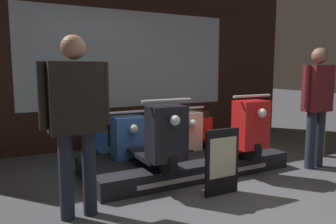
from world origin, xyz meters
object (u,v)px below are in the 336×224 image
object	(u,v)px
scooter_display_right	(222,128)
person_right_browsing	(317,99)
scooter_display_left	(145,137)
price_sign_board	(222,162)
street_bollard	(321,125)
scooter_backrow_0	(114,141)
person_left_browsing	(76,111)
scooter_backrow_1	(167,136)

from	to	relation	value
scooter_display_right	person_right_browsing	bearing A→B (deg)	-32.88
scooter_display_left	person_right_browsing	distance (m)	2.43
scooter_display_left	scooter_display_right	xyz separation A→B (m)	(1.21, 0.00, 0.00)
scooter_display_right	price_sign_board	size ratio (longest dim) A/B	2.27
street_bollard	scooter_display_right	bearing A→B (deg)	168.91
scooter_backrow_0	person_right_browsing	bearing A→B (deg)	-32.87
person_right_browsing	street_bollard	size ratio (longest dim) A/B	1.65
scooter_backrow_0	price_sign_board	world-z (taller)	scooter_backrow_0
scooter_display_left	street_bollard	size ratio (longest dim) A/B	1.66
scooter_display_left	person_right_browsing	world-z (taller)	person_right_browsing
scooter_display_right	scooter_backrow_0	size ratio (longest dim) A/B	1.00
scooter_display_left	person_left_browsing	bearing A→B (deg)	-144.94
scooter_backrow_1	price_sign_board	bearing A→B (deg)	-97.91
scooter_backrow_0	person_left_browsing	world-z (taller)	person_left_browsing
scooter_backrow_0	scooter_backrow_1	world-z (taller)	same
scooter_backrow_0	scooter_display_right	bearing A→B (deg)	-32.86
scooter_backrow_0	person_right_browsing	xyz separation A→B (m)	(2.40, -1.55, 0.65)
scooter_display_right	street_bollard	world-z (taller)	scooter_display_right
scooter_display_left	scooter_backrow_1	world-z (taller)	scooter_display_left
person_left_browsing	street_bollard	size ratio (longest dim) A/B	1.66
scooter_display_right	price_sign_board	bearing A→B (deg)	-127.49
scooter_backrow_0	person_right_browsing	size ratio (longest dim) A/B	1.01
person_left_browsing	person_right_browsing	world-z (taller)	person_left_browsing
person_right_browsing	street_bollard	world-z (taller)	person_right_browsing
scooter_backrow_1	street_bollard	bearing A→B (deg)	-28.96
person_left_browsing	street_bollard	world-z (taller)	person_left_browsing
scooter_backrow_0	price_sign_board	xyz separation A→B (m)	(0.63, -1.74, 0.05)
person_left_browsing	scooter_backrow_0	bearing A→B (deg)	60.33
scooter_backrow_1	scooter_display_right	bearing A→B (deg)	-62.55
scooter_backrow_0	street_bollard	world-z (taller)	street_bollard
scooter_backrow_1	person_right_browsing	bearing A→B (deg)	-45.51
scooter_backrow_1	scooter_backrow_0	bearing A→B (deg)	180.00
scooter_display_left	scooter_backrow_0	size ratio (longest dim) A/B	1.00
scooter_backrow_0	scooter_display_left	bearing A→B (deg)	-82.51
street_bollard	person_right_browsing	bearing A→B (deg)	-149.39
scooter_display_right	scooter_backrow_1	xyz separation A→B (m)	(-0.44, 0.85, -0.22)
scooter_display_right	person_right_browsing	size ratio (longest dim) A/B	1.01
scooter_display_right	person_left_browsing	world-z (taller)	person_left_browsing
scooter_display_right	street_bollard	size ratio (longest dim) A/B	1.66
scooter_backrow_0	street_bollard	distance (m)	3.25
scooter_backrow_0	price_sign_board	distance (m)	1.86
person_left_browsing	price_sign_board	distance (m)	1.66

